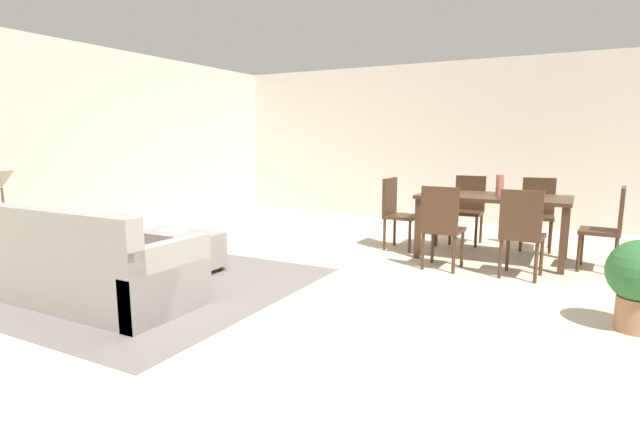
# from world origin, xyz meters

# --- Properties ---
(ground_plane) EXTENTS (10.80, 10.80, 0.00)m
(ground_plane) POSITION_xyz_m (0.00, 0.00, 0.00)
(ground_plane) COLOR beige
(wall_back) EXTENTS (9.00, 0.12, 2.70)m
(wall_back) POSITION_xyz_m (0.00, 5.00, 1.35)
(wall_back) COLOR beige
(wall_back) RESTS_ON ground_plane
(wall_left) EXTENTS (0.12, 11.00, 2.70)m
(wall_left) POSITION_xyz_m (-4.50, 0.50, 1.35)
(wall_left) COLOR beige
(wall_left) RESTS_ON ground_plane
(area_rug) EXTENTS (3.00, 2.80, 0.01)m
(area_rug) POSITION_xyz_m (-2.12, -0.31, 0.00)
(area_rug) COLOR slate
(area_rug) RESTS_ON ground_plane
(couch) EXTENTS (2.05, 0.87, 0.86)m
(couch) POSITION_xyz_m (-2.12, -0.93, 0.29)
(couch) COLOR gray
(couch) RESTS_ON ground_plane
(ottoman_table) EXTENTS (0.90, 0.46, 0.42)m
(ottoman_table) POSITION_xyz_m (-2.11, 0.25, 0.24)
(ottoman_table) COLOR gray
(ottoman_table) RESTS_ON ground_plane
(side_table) EXTENTS (0.40, 0.40, 0.59)m
(side_table) POSITION_xyz_m (-3.44, -0.81, 0.46)
(side_table) COLOR brown
(side_table) RESTS_ON ground_plane
(table_lamp) EXTENTS (0.26, 0.26, 0.53)m
(table_lamp) POSITION_xyz_m (-3.44, -0.81, 1.00)
(table_lamp) COLOR brown
(table_lamp) RESTS_ON side_table
(dining_table) EXTENTS (1.68, 0.89, 0.76)m
(dining_table) POSITION_xyz_m (0.76, 2.41, 0.67)
(dining_table) COLOR #422B1C
(dining_table) RESTS_ON ground_plane
(dining_chair_near_left) EXTENTS (0.42, 0.42, 0.92)m
(dining_chair_near_left) POSITION_xyz_m (0.37, 1.61, 0.52)
(dining_chair_near_left) COLOR #422B1C
(dining_chair_near_left) RESTS_ON ground_plane
(dining_chair_near_right) EXTENTS (0.43, 0.43, 0.92)m
(dining_chair_near_right) POSITION_xyz_m (1.17, 1.64, 0.52)
(dining_chair_near_right) COLOR #422B1C
(dining_chair_near_right) RESTS_ON ground_plane
(dining_chair_far_left) EXTENTS (0.40, 0.40, 0.92)m
(dining_chair_far_left) POSITION_xyz_m (0.32, 3.20, 0.52)
(dining_chair_far_left) COLOR #422B1C
(dining_chair_far_left) RESTS_ON ground_plane
(dining_chair_far_right) EXTENTS (0.43, 0.43, 0.92)m
(dining_chair_far_right) POSITION_xyz_m (1.19, 3.25, 0.52)
(dining_chair_far_right) COLOR #422B1C
(dining_chair_far_right) RESTS_ON ground_plane
(dining_chair_head_east) EXTENTS (0.43, 0.43, 0.92)m
(dining_chair_head_east) POSITION_xyz_m (1.97, 2.38, 0.52)
(dining_chair_head_east) COLOR #422B1C
(dining_chair_head_east) RESTS_ON ground_plane
(dining_chair_head_west) EXTENTS (0.42, 0.42, 0.92)m
(dining_chair_head_west) POSITION_xyz_m (-0.42, 2.39, 0.52)
(dining_chair_head_west) COLOR #422B1C
(dining_chair_head_west) RESTS_ON ground_plane
(vase_centerpiece) EXTENTS (0.09, 0.09, 0.24)m
(vase_centerpiece) POSITION_xyz_m (0.82, 2.43, 0.88)
(vase_centerpiece) COLOR #B26659
(vase_centerpiece) RESTS_ON dining_table
(book_on_ottoman) EXTENTS (0.30, 0.25, 0.03)m
(book_on_ottoman) POSITION_xyz_m (-2.16, 0.19, 0.44)
(book_on_ottoman) COLOR silver
(book_on_ottoman) RESTS_ON ottoman_table
(potted_plant) EXTENTS (0.47, 0.47, 0.69)m
(potted_plant) POSITION_xyz_m (2.11, 0.55, 0.40)
(potted_plant) COLOR #996B4C
(potted_plant) RESTS_ON ground_plane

